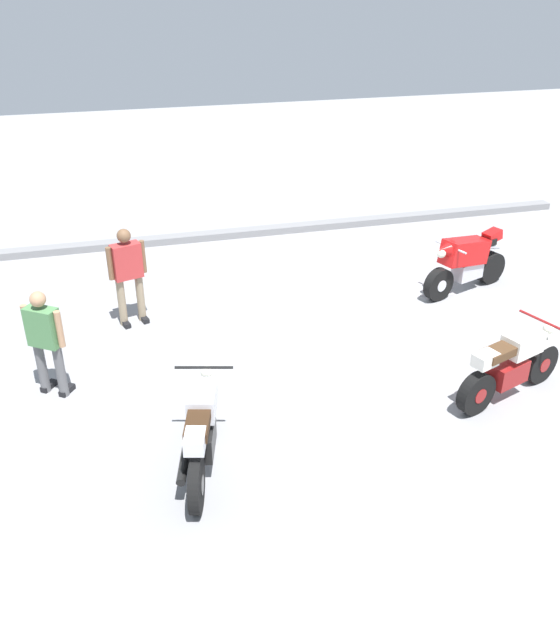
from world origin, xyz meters
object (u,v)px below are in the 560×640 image
Objects in this scene: motorcycle_cream_vintage at (511,366)px; person_in_red_shirt at (128,271)px; motorcycle_red_sportbike at (466,261)px; motorcycle_silver_cruiser at (202,430)px; person_in_green_shirt at (45,338)px.

person_in_red_shirt is (-4.88, 3.53, 0.45)m from motorcycle_cream_vintage.
motorcycle_red_sportbike is (1.07, 3.22, 0.11)m from motorcycle_cream_vintage.
motorcycle_silver_cruiser is at bearing 165.25° from motorcycle_cream_vintage.
motorcycle_silver_cruiser is 2.74m from person_in_green_shirt.
motorcycle_red_sportbike reaches higher than motorcycle_silver_cruiser.
person_in_green_shirt is (-6.08, 1.67, 0.40)m from motorcycle_cream_vintage.
motorcycle_silver_cruiser is at bearing 14.41° from motorcycle_red_sportbike.
motorcycle_cream_vintage is at bearing -70.35° from motorcycle_silver_cruiser.
motorcycle_red_sportbike is at bearing -42.95° from person_in_green_shirt.
motorcycle_silver_cruiser is 4.31m from motorcycle_cream_vintage.
motorcycle_red_sportbike is at bearing 51.91° from motorcycle_cream_vintage.
person_in_red_shirt is at bearing -22.29° from motorcycle_red_sportbike.
person_in_green_shirt is (-1.78, 2.04, 0.36)m from motorcycle_silver_cruiser.
motorcycle_silver_cruiser is 6.46m from motorcycle_red_sportbike.
motorcycle_silver_cruiser is 1.30× the size of person_in_green_shirt.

